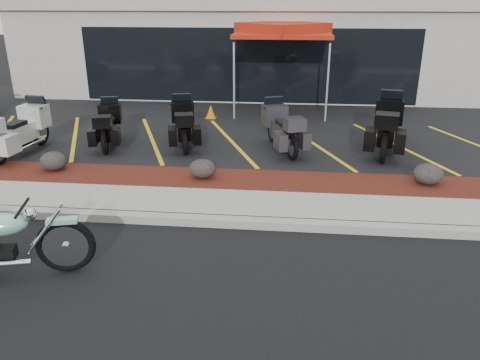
# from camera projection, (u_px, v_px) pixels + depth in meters

# --- Properties ---
(ground) EXTENTS (90.00, 90.00, 0.00)m
(ground) POSITION_uv_depth(u_px,v_px,m) (190.00, 249.00, 7.48)
(ground) COLOR black
(ground) RESTS_ON ground
(curb) EXTENTS (24.00, 0.25, 0.15)m
(curb) POSITION_uv_depth(u_px,v_px,m) (200.00, 220.00, 8.29)
(curb) COLOR gray
(curb) RESTS_ON ground
(sidewalk) EXTENTS (24.00, 1.20, 0.15)m
(sidewalk) POSITION_uv_depth(u_px,v_px,m) (206.00, 204.00, 8.94)
(sidewalk) COLOR gray
(sidewalk) RESTS_ON ground
(mulch_bed) EXTENTS (24.00, 1.20, 0.16)m
(mulch_bed) POSITION_uv_depth(u_px,v_px,m) (216.00, 181.00, 10.05)
(mulch_bed) COLOR #36190C
(mulch_bed) RESTS_ON ground
(upper_lot) EXTENTS (26.00, 9.60, 0.15)m
(upper_lot) POSITION_uv_depth(u_px,v_px,m) (241.00, 121.00, 15.06)
(upper_lot) COLOR black
(upper_lot) RESTS_ON ground
(dealership_building) EXTENTS (18.00, 8.16, 4.00)m
(dealership_building) POSITION_uv_depth(u_px,v_px,m) (255.00, 42.00, 20.17)
(dealership_building) COLOR #9E978F
(dealership_building) RESTS_ON ground
(boulder_left) EXTENTS (0.60, 0.50, 0.42)m
(boulder_left) POSITION_uv_depth(u_px,v_px,m) (54.00, 161.00, 10.41)
(boulder_left) COLOR black
(boulder_left) RESTS_ON mulch_bed
(boulder_mid) EXTENTS (0.57, 0.48, 0.41)m
(boulder_mid) POSITION_uv_depth(u_px,v_px,m) (203.00, 169.00, 9.96)
(boulder_mid) COLOR black
(boulder_mid) RESTS_ON mulch_bed
(boulder_right) EXTENTS (0.61, 0.51, 0.43)m
(boulder_right) POSITION_uv_depth(u_px,v_px,m) (428.00, 174.00, 9.61)
(boulder_right) COLOR black
(boulder_right) RESTS_ON mulch_bed
(hero_cruiser) EXTENTS (3.25, 1.56, 1.11)m
(hero_cruiser) POSITION_uv_depth(u_px,v_px,m) (65.00, 238.00, 6.68)
(hero_cruiser) COLOR #80C7AB
(hero_cruiser) RESTS_ON ground
(touring_white) EXTENTS (1.10, 2.33, 1.31)m
(touring_white) POSITION_uv_depth(u_px,v_px,m) (38.00, 121.00, 12.06)
(touring_white) COLOR silver
(touring_white) RESTS_ON upper_lot
(touring_black_front) EXTENTS (1.20, 2.12, 1.16)m
(touring_black_front) POSITION_uv_depth(u_px,v_px,m) (111.00, 117.00, 12.69)
(touring_black_front) COLOR black
(touring_black_front) RESTS_ON upper_lot
(touring_black_mid) EXTENTS (1.30, 2.25, 1.23)m
(touring_black_mid) POSITION_uv_depth(u_px,v_px,m) (183.00, 116.00, 12.74)
(touring_black_mid) COLOR black
(touring_black_mid) RESTS_ON upper_lot
(touring_grey) EXTENTS (1.48, 2.27, 1.23)m
(touring_grey) POSITION_uv_depth(u_px,v_px,m) (273.00, 120.00, 12.33)
(touring_grey) COLOR #2F2E33
(touring_grey) RESTS_ON upper_lot
(touring_black_rear) EXTENTS (1.47, 2.59, 1.42)m
(touring_black_rear) POSITION_uv_depth(u_px,v_px,m) (389.00, 116.00, 12.25)
(touring_black_rear) COLOR black
(touring_black_rear) RESTS_ON upper_lot
(traffic_cone) EXTENTS (0.34, 0.34, 0.42)m
(traffic_cone) POSITION_uv_depth(u_px,v_px,m) (211.00, 111.00, 15.00)
(traffic_cone) COLOR orange
(traffic_cone) RESTS_ON upper_lot
(popup_canopy) EXTENTS (3.44, 3.44, 2.87)m
(popup_canopy) POSITION_uv_depth(u_px,v_px,m) (283.00, 31.00, 15.21)
(popup_canopy) COLOR silver
(popup_canopy) RESTS_ON upper_lot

